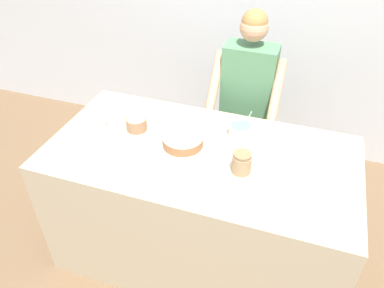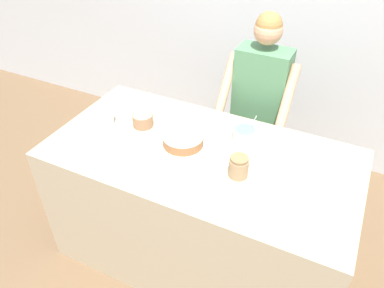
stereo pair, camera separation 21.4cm
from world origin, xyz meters
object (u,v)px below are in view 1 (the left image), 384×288
Objects in this scene: person_baker at (247,95)px; ceramic_plate at (73,150)px; cake at (183,146)px; stoneware_jar at (242,163)px; frosting_bowl_pink at (136,123)px; frosting_bowl_blue at (240,130)px; drinking_glass at (100,121)px.

ceramic_plate is (-0.84, -0.97, -0.01)m from person_baker.
stoneware_jar is at bearing -6.20° from cake.
ceramic_plate is (-0.63, -0.19, -0.06)m from cake.
person_baker is 4.61× the size of cake.
frosting_bowl_pink is 0.42m from ceramic_plate.
ceramic_plate is at bearing -163.63° from cake.
frosting_bowl_blue is (0.27, 0.30, -0.02)m from cake.
frosting_bowl_pink is 0.75m from stoneware_jar.
frosting_bowl_blue reaches higher than frosting_bowl_pink.
drinking_glass is at bearing 77.10° from ceramic_plate.
cake is 2.05× the size of frosting_bowl_blue.
drinking_glass is (-0.85, -0.24, 0.03)m from frosting_bowl_blue.
frosting_bowl_blue is at bearing 16.13° from drinking_glass.
ceramic_plate is 1.00m from stoneware_jar.
drinking_glass is 1.17× the size of stoneware_jar.
person_baker is at bearing 74.91° from cake.
frosting_bowl_blue reaches higher than ceramic_plate.
drinking_glass is at bearing -163.87° from frosting_bowl_blue.
person_baker reaches higher than cake.
frosting_bowl_pink is at bearing 165.86° from stoneware_jar.
stoneware_jar is at bearing -5.66° from drinking_glass.
frosting_bowl_blue is 1.33× the size of stoneware_jar.
drinking_glass reaches higher than cake.
frosting_bowl_pink is at bearing -166.34° from frosting_bowl_blue.
frosting_bowl_blue is at bearing 28.23° from ceramic_plate.
person_baker is 0.84m from stoneware_jar.
frosting_bowl_blue is at bearing 104.30° from stoneware_jar.
drinking_glass reaches higher than ceramic_plate.
frosting_bowl_blue is 1.14× the size of drinking_glass.
person_baker is 10.74× the size of drinking_glass.
frosting_bowl_blue is (0.64, 0.15, -0.01)m from frosting_bowl_pink.
frosting_bowl_blue reaches higher than stoneware_jar.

